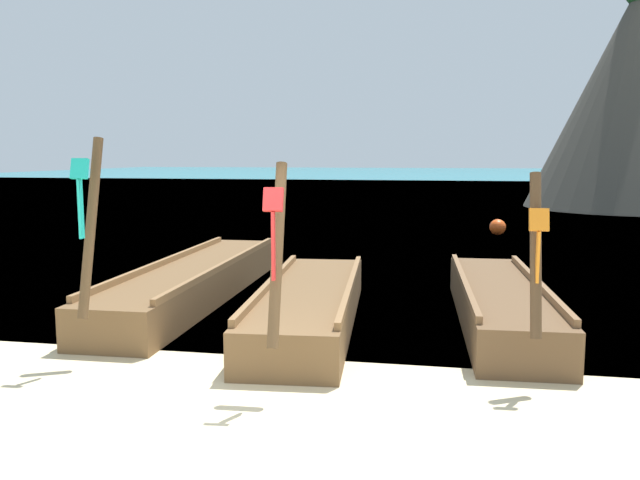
{
  "coord_description": "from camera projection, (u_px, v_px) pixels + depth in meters",
  "views": [
    {
      "loc": [
        1.79,
        -5.35,
        2.53
      ],
      "look_at": [
        0.0,
        4.25,
        1.23
      ],
      "focal_mm": 36.21,
      "sensor_mm": 36.0,
      "label": 1
    }
  ],
  "objects": [
    {
      "name": "longtail_boat_orange_ribbon",
      "position": [
        500.0,
        304.0,
        9.66
      ],
      "size": [
        1.37,
        5.49,
        2.35
      ],
      "color": "brown",
      "rests_on": "ground"
    },
    {
      "name": "mooring_buoy_near",
      "position": [
        498.0,
        227.0,
        20.32
      ],
      "size": [
        0.51,
        0.51,
        0.51
      ],
      "color": "#EA5119",
      "rests_on": "sea_water"
    },
    {
      "name": "longtail_boat_red_ribbon",
      "position": [
        310.0,
        305.0,
        9.6
      ],
      "size": [
        1.67,
        5.77,
        2.46
      ],
      "color": "brown",
      "rests_on": "ground"
    },
    {
      "name": "sea_water",
      "position": [
        423.0,
        179.0,
        66.54
      ],
      "size": [
        120.0,
        120.0,
        0.0
      ],
      "primitive_type": "plane",
      "color": "#147A89",
      "rests_on": "ground"
    },
    {
      "name": "longtail_boat_turquoise_ribbon",
      "position": [
        195.0,
        281.0,
        11.38
      ],
      "size": [
        1.37,
        7.24,
        2.75
      ],
      "color": "brown",
      "rests_on": "ground"
    },
    {
      "name": "ground",
      "position": [
        235.0,
        434.0,
        5.87
      ],
      "size": [
        120.0,
        120.0,
        0.0
      ],
      "primitive_type": "plane",
      "color": "beige"
    }
  ]
}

